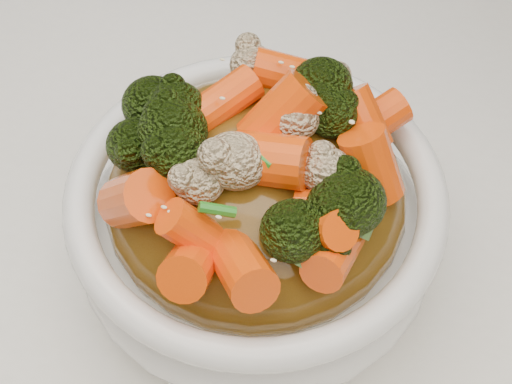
% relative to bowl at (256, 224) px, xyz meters
% --- Properties ---
extents(tablecloth, '(1.20, 0.80, 0.04)m').
position_rel_bowl_xyz_m(tablecloth, '(-0.01, -0.05, -0.06)').
color(tablecloth, white).
rests_on(tablecloth, dining_table).
extents(bowl, '(0.24, 0.24, 0.08)m').
position_rel_bowl_xyz_m(bowl, '(0.00, 0.00, 0.00)').
color(bowl, white).
rests_on(bowl, tablecloth).
extents(sauce_base, '(0.19, 0.19, 0.09)m').
position_rel_bowl_xyz_m(sauce_base, '(-0.00, 0.00, 0.03)').
color(sauce_base, '#5F3E10').
rests_on(sauce_base, bowl).
extents(carrots, '(0.19, 0.19, 0.05)m').
position_rel_bowl_xyz_m(carrots, '(-0.00, 0.00, 0.08)').
color(carrots, '#FF4E08').
rests_on(carrots, sauce_base).
extents(broccoli, '(0.19, 0.19, 0.04)m').
position_rel_bowl_xyz_m(broccoli, '(-0.00, 0.00, 0.08)').
color(broccoli, black).
rests_on(broccoli, sauce_base).
extents(cauliflower, '(0.19, 0.19, 0.03)m').
position_rel_bowl_xyz_m(cauliflower, '(-0.00, 0.00, 0.08)').
color(cauliflower, beige).
rests_on(cauliflower, sauce_base).
extents(scallions, '(0.14, 0.14, 0.02)m').
position_rel_bowl_xyz_m(scallions, '(-0.00, 0.00, 0.09)').
color(scallions, '#22771B').
rests_on(scallions, sauce_base).
extents(sesame_seeds, '(0.17, 0.17, 0.01)m').
position_rel_bowl_xyz_m(sesame_seeds, '(-0.00, 0.00, 0.09)').
color(sesame_seeds, '#F6E7AF').
rests_on(sesame_seeds, sauce_base).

